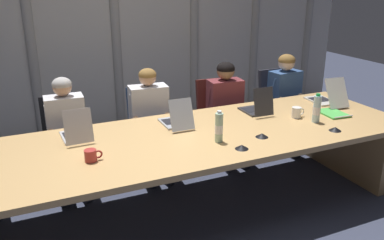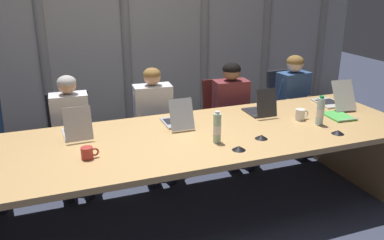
# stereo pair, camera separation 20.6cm
# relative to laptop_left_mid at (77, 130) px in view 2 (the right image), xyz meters

# --- Properties ---
(ground_plane) EXTENTS (14.27, 14.27, 0.00)m
(ground_plane) POSITION_rel_laptop_left_mid_xyz_m (0.87, -0.32, -0.80)
(ground_plane) COLOR #383D51
(conference_table) EXTENTS (4.22, 1.28, 0.74)m
(conference_table) POSITION_rel_laptop_left_mid_xyz_m (0.87, -0.32, -0.19)
(conference_table) COLOR tan
(conference_table) RESTS_ON ground_plane
(curtain_backdrop) EXTENTS (7.14, 0.17, 2.60)m
(curtain_backdrop) POSITION_rel_laptop_left_mid_xyz_m (0.87, 2.00, 0.50)
(curtain_backdrop) COLOR beige
(curtain_backdrop) RESTS_ON ground_plane
(laptop_left_mid) EXTENTS (0.24, 0.37, 0.30)m
(laptop_left_mid) POSITION_rel_laptop_left_mid_xyz_m (0.00, 0.00, 0.00)
(laptop_left_mid) COLOR #BCBCC1
(laptop_left_mid) RESTS_ON conference_table
(laptop_center) EXTENTS (0.22, 0.41, 0.29)m
(laptop_center) POSITION_rel_laptop_left_mid_xyz_m (0.89, -0.04, -0.00)
(laptop_center) COLOR #A8ADB7
(laptop_center) RESTS_ON conference_table
(laptop_right_mid) EXTENTS (0.22, 0.36, 0.29)m
(laptop_right_mid) POSITION_rel_laptop_left_mid_xyz_m (1.77, -0.04, -0.00)
(laptop_right_mid) COLOR #2D2D33
(laptop_right_mid) RESTS_ON conference_table
(laptop_right_end) EXTENTS (0.28, 0.51, 0.31)m
(laptop_right_end) POSITION_rel_laptop_left_mid_xyz_m (2.64, -0.06, 0.00)
(laptop_right_end) COLOR beige
(laptop_right_end) RESTS_ON conference_table
(office_chair_left_mid) EXTENTS (0.60, 0.60, 0.90)m
(office_chair_left_mid) POSITION_rel_laptop_left_mid_xyz_m (-0.01, 0.69, -0.46)
(office_chair_left_mid) COLOR black
(office_chair_left_mid) RESTS_ON ground_plane
(office_chair_center) EXTENTS (0.60, 0.60, 0.90)m
(office_chair_center) POSITION_rel_laptop_left_mid_xyz_m (0.89, 0.69, -0.46)
(office_chair_center) COLOR navy
(office_chair_center) RESTS_ON ground_plane
(office_chair_right_mid) EXTENTS (0.60, 0.60, 0.90)m
(office_chair_right_mid) POSITION_rel_laptop_left_mid_xyz_m (1.73, 0.69, -0.46)
(office_chair_right_mid) COLOR #511E19
(office_chair_right_mid) RESTS_ON ground_plane
(office_chair_right_end) EXTENTS (0.60, 0.60, 0.94)m
(office_chair_right_end) POSITION_rel_laptop_left_mid_xyz_m (2.62, 0.69, -0.45)
(office_chair_right_end) COLOR #2D2D38
(office_chair_right_end) RESTS_ON ground_plane
(person_left_mid) EXTENTS (0.39, 0.56, 1.14)m
(person_left_mid) POSITION_rel_laptop_left_mid_xyz_m (-0.01, 0.53, -0.16)
(person_left_mid) COLOR silver
(person_left_mid) RESTS_ON ground_plane
(person_center) EXTENTS (0.44, 0.57, 1.15)m
(person_center) POSITION_rel_laptop_left_mid_xyz_m (0.84, 0.54, -0.15)
(person_center) COLOR silver
(person_center) RESTS_ON ground_plane
(person_right_mid) EXTENTS (0.43, 0.57, 1.15)m
(person_right_mid) POSITION_rel_laptop_left_mid_xyz_m (1.76, 0.54, -0.14)
(person_right_mid) COLOR brown
(person_right_mid) RESTS_ON ground_plane
(person_right_end) EXTENTS (0.42, 0.57, 1.17)m
(person_right_end) POSITION_rel_laptop_left_mid_xyz_m (2.61, 0.54, -0.13)
(person_right_end) COLOR #335184
(person_right_end) RESTS_ON ground_plane
(water_bottle_primary) EXTENTS (0.07, 0.07, 0.28)m
(water_bottle_primary) POSITION_rel_laptop_left_mid_xyz_m (2.14, -0.49, 0.07)
(water_bottle_primary) COLOR silver
(water_bottle_primary) RESTS_ON conference_table
(water_bottle_secondary) EXTENTS (0.07, 0.07, 0.27)m
(water_bottle_secondary) POSITION_rel_laptop_left_mid_xyz_m (1.07, -0.54, 0.07)
(water_bottle_secondary) COLOR #ADD1B2
(water_bottle_secondary) RESTS_ON conference_table
(coffee_mug_near) EXTENTS (0.14, 0.09, 0.11)m
(coffee_mug_near) POSITION_rel_laptop_left_mid_xyz_m (2.06, -0.31, -0.00)
(coffee_mug_near) COLOR white
(coffee_mug_near) RESTS_ON conference_table
(coffee_mug_far) EXTENTS (0.14, 0.09, 0.09)m
(coffee_mug_far) POSITION_rel_laptop_left_mid_xyz_m (0.03, -0.48, -0.01)
(coffee_mug_far) COLOR #B2332D
(coffee_mug_far) RESTS_ON conference_table
(conference_mic_left_side) EXTENTS (0.11, 0.11, 0.03)m
(conference_mic_left_side) POSITION_rel_laptop_left_mid_xyz_m (1.17, -0.75, -0.04)
(conference_mic_left_side) COLOR black
(conference_mic_left_side) RESTS_ON conference_table
(conference_mic_middle) EXTENTS (0.11, 0.11, 0.03)m
(conference_mic_middle) POSITION_rel_laptop_left_mid_xyz_m (1.46, -0.60, -0.04)
(conference_mic_middle) COLOR black
(conference_mic_middle) RESTS_ON conference_table
(conference_mic_right_side) EXTENTS (0.11, 0.11, 0.03)m
(conference_mic_right_side) POSITION_rel_laptop_left_mid_xyz_m (2.15, -0.74, -0.04)
(conference_mic_right_side) COLOR black
(conference_mic_right_side) RESTS_ON conference_table
(spiral_notepad) EXTENTS (0.24, 0.32, 0.03)m
(spiral_notepad) POSITION_rel_laptop_left_mid_xyz_m (2.46, -0.38, -0.05)
(spiral_notepad) COLOR #4CB74C
(spiral_notepad) RESTS_ON conference_table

